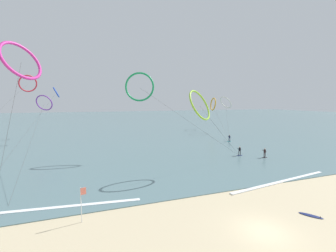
% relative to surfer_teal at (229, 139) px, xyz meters
% --- Properties ---
extents(ground_plane, '(400.00, 400.00, 0.00)m').
position_rel_surfer_teal_xyz_m(ground_plane, '(-20.22, -33.77, -0.82)').
color(ground_plane, beige).
extents(sea_water, '(400.00, 200.00, 0.08)m').
position_rel_surfer_teal_xyz_m(sea_water, '(-20.22, 73.84, -0.78)').
color(sea_water, slate).
rests_on(sea_water, ground).
extents(surfer_teal, '(1.40, 0.70, 1.70)m').
position_rel_surfer_teal_xyz_m(surfer_teal, '(0.00, 0.00, 0.00)').
color(surfer_teal, teal).
rests_on(surfer_teal, ground).
extents(surfer_navy, '(1.40, 0.72, 1.70)m').
position_rel_surfer_teal_xyz_m(surfer_navy, '(-6.74, -12.89, 0.00)').
color(surfer_navy, navy).
rests_on(surfer_navy, ground).
extents(surfer_charcoal, '(1.40, 0.60, 1.70)m').
position_rel_surfer_teal_xyz_m(surfer_charcoal, '(-3.50, -15.67, 0.00)').
color(surfer_charcoal, black).
rests_on(surfer_charcoal, ground).
extents(kite_amber, '(10.57, 26.80, 11.41)m').
position_rel_surfer_teal_xyz_m(kite_amber, '(9.66, 24.34, 8.18)').
color(kite_amber, orange).
rests_on(kite_amber, ground).
extents(kite_emerald, '(20.04, 6.82, 15.25)m').
position_rel_surfer_teal_xyz_m(kite_emerald, '(-24.20, -7.40, 11.82)').
color(kite_emerald, '#199351').
rests_on(kite_emerald, ground).
extents(kite_magenta, '(4.76, 8.59, 16.57)m').
position_rel_surfer_teal_xyz_m(kite_magenta, '(-39.45, -18.34, 13.61)').
color(kite_magenta, '#CC288E').
rests_on(kite_magenta, ground).
extents(kite_cobalt, '(3.70, 46.02, 14.11)m').
position_rel_surfer_teal_xyz_m(kite_cobalt, '(-41.32, 23.57, 11.71)').
color(kite_cobalt, '#2647B7').
rests_on(kite_cobalt, ground).
extents(kite_crimson, '(4.72, 50.32, 17.49)m').
position_rel_surfer_teal_xyz_m(kite_crimson, '(-48.80, 26.84, 14.23)').
color(kite_crimson, red).
rests_on(kite_crimson, ground).
extents(kite_ivory, '(10.48, 17.55, 11.65)m').
position_rel_surfer_teal_xyz_m(kite_ivory, '(8.78, 15.09, 8.88)').
color(kite_ivory, silver).
rests_on(kite_ivory, ground).
extents(kite_lime, '(14.19, 8.49, 11.72)m').
position_rel_surfer_teal_xyz_m(kite_lime, '(-18.33, -19.03, 8.77)').
color(kite_lime, '#8CC62D').
rests_on(kite_lime, ground).
extents(kite_violet, '(4.54, 37.85, 11.62)m').
position_rel_surfer_teal_xyz_m(kite_violet, '(-42.82, 13.67, 8.87)').
color(kite_violet, purple).
rests_on(kite_violet, ground).
extents(surfboard_spare, '(1.49, 1.87, 0.20)m').
position_rel_surfer_teal_xyz_m(surfboard_spare, '(-14.54, -33.21, -0.78)').
color(surfboard_spare, navy).
rests_on(surfboard_spare, ground).
extents(beach_flag, '(0.47, 0.14, 3.05)m').
position_rel_surfer_teal_xyz_m(beach_flag, '(-33.62, -27.53, 1.20)').
color(beach_flag, silver).
rests_on(beach_flag, ground).
extents(wave_crest_near, '(16.60, 2.64, 0.12)m').
position_rel_surfer_teal_xyz_m(wave_crest_near, '(-10.25, -25.91, -0.76)').
color(wave_crest_near, white).
rests_on(wave_crest_near, ground).
extents(wave_crest_mid, '(13.05, 1.99, 0.12)m').
position_rel_surfer_teal_xyz_m(wave_crest_mid, '(-34.69, -24.28, -0.76)').
color(wave_crest_mid, white).
rests_on(wave_crest_mid, ground).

